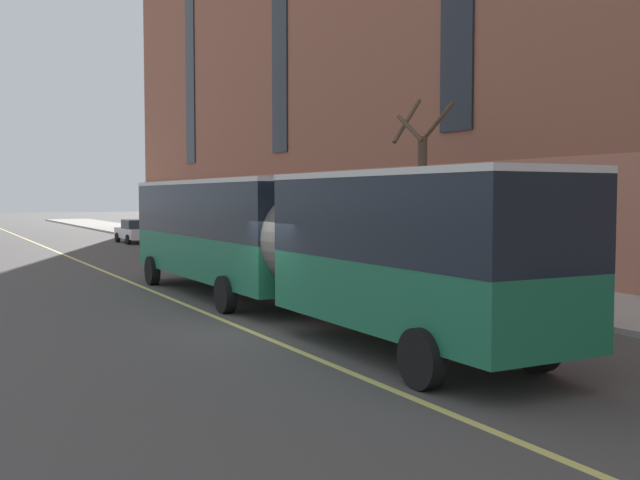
# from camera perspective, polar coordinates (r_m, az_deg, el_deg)

# --- Properties ---
(ground_plane) EXTENTS (260.00, 260.00, 0.00)m
(ground_plane) POSITION_cam_1_polar(r_m,az_deg,el_deg) (17.60, -2.31, -6.80)
(ground_plane) COLOR #4C4947
(sidewalk) EXTENTS (5.18, 160.00, 0.15)m
(sidewalk) POSITION_cam_1_polar(r_m,az_deg,el_deg) (24.94, 13.11, -3.69)
(sidewalk) COLOR #ADA89E
(sidewalk) RESTS_ON ground
(city_bus) EXTENTS (2.81, 19.36, 3.58)m
(city_bus) POSITION_cam_1_polar(r_m,az_deg,el_deg) (19.61, -3.04, 0.37)
(city_bus) COLOR #1E704C
(city_bus) RESTS_ON ground
(parked_car_white_0) EXTENTS (2.01, 4.43, 1.56)m
(parked_car_white_0) POSITION_cam_1_polar(r_m,az_deg,el_deg) (50.53, -13.84, 0.66)
(parked_car_white_0) COLOR silver
(parked_car_white_0) RESTS_ON ground
(parked_car_white_2) EXTENTS (2.13, 4.82, 1.56)m
(parked_car_white_2) POSITION_cam_1_polar(r_m,az_deg,el_deg) (28.61, -1.91, -1.27)
(parked_car_white_2) COLOR silver
(parked_car_white_2) RESTS_ON ground
(parked_car_darkgray_3) EXTENTS (2.02, 4.28, 1.56)m
(parked_car_darkgray_3) POSITION_cam_1_polar(r_m,az_deg,el_deg) (36.87, -7.94, -0.25)
(parked_car_darkgray_3) COLOR #4C4C51
(parked_car_darkgray_3) RESTS_ON ground
(parked_car_darkgray_5) EXTENTS (1.91, 4.49, 1.56)m
(parked_car_darkgray_5) POSITION_cam_1_polar(r_m,az_deg,el_deg) (19.22, 13.16, -3.66)
(parked_car_darkgray_5) COLOR #4C4C51
(parked_car_darkgray_5) RESTS_ON ground
(street_tree_far_uptown) EXTENTS (1.99, 1.74, 6.54)m
(street_tree_far_uptown) POSITION_cam_1_polar(r_m,az_deg,el_deg) (27.20, 7.73, 3.66)
(street_tree_far_uptown) COLOR brown
(street_tree_far_uptown) RESTS_ON sidewalk
(fire_hydrant) EXTENTS (0.42, 0.24, 0.72)m
(fire_hydrant) POSITION_cam_1_polar(r_m,az_deg,el_deg) (34.30, -3.49, -0.98)
(fire_hydrant) COLOR red
(fire_hydrant) RESTS_ON sidewalk
(lane_centerline) EXTENTS (0.16, 140.00, 0.01)m
(lane_centerline) POSITION_cam_1_polar(r_m,az_deg,el_deg) (19.97, -8.52, -5.60)
(lane_centerline) COLOR #E0D66B
(lane_centerline) RESTS_ON ground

